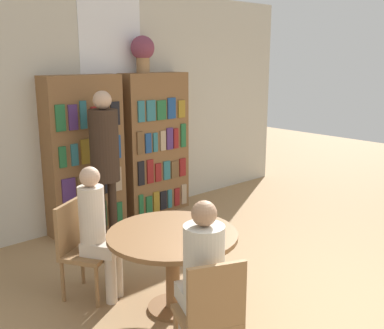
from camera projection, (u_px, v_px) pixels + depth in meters
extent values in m
cube|color=beige|center=(112.00, 107.00, 5.88)|extent=(6.40, 0.06, 3.00)
cube|color=white|center=(111.00, 40.00, 5.65)|extent=(0.90, 0.01, 1.10)
cube|color=brown|center=(84.00, 155.00, 5.51)|extent=(0.97, 0.32, 1.94)
cube|color=olive|center=(66.00, 225.00, 5.32)|extent=(0.10, 0.02, 0.29)
cube|color=olive|center=(76.00, 222.00, 5.40)|extent=(0.08, 0.02, 0.31)
cube|color=tan|center=(86.00, 220.00, 5.48)|extent=(0.09, 0.02, 0.30)
cube|color=tan|center=(95.00, 216.00, 5.57)|extent=(0.11, 0.02, 0.32)
cube|color=#236638|center=(104.00, 214.00, 5.64)|extent=(0.08, 0.02, 0.33)
cube|color=olive|center=(112.00, 214.00, 5.73)|extent=(0.08, 0.02, 0.26)
cube|color=#236638|center=(120.00, 212.00, 5.80)|extent=(0.08, 0.02, 0.26)
cube|color=#4C2D6B|center=(69.00, 190.00, 5.26)|extent=(0.17, 0.02, 0.28)
cube|color=brown|center=(85.00, 187.00, 5.40)|extent=(0.19, 0.02, 0.28)
cube|color=black|center=(101.00, 182.00, 5.54)|extent=(0.18, 0.02, 0.31)
cube|color=tan|center=(115.00, 179.00, 5.67)|extent=(0.17, 0.02, 0.31)
cube|color=#236638|center=(63.00, 157.00, 5.13)|extent=(0.09, 0.02, 0.25)
cube|color=#2D707A|center=(75.00, 155.00, 5.23)|extent=(0.09, 0.02, 0.26)
cube|color=olive|center=(85.00, 152.00, 5.32)|extent=(0.11, 0.02, 0.30)
cube|color=tan|center=(96.00, 149.00, 5.41)|extent=(0.09, 0.02, 0.33)
cube|color=olive|center=(107.00, 151.00, 5.52)|extent=(0.09, 0.02, 0.24)
cube|color=navy|center=(117.00, 147.00, 5.61)|extent=(0.09, 0.02, 0.29)
cube|color=#236638|center=(60.00, 118.00, 5.03)|extent=(0.12, 0.02, 0.30)
cube|color=#4C2D6B|center=(73.00, 117.00, 5.13)|extent=(0.11, 0.02, 0.29)
cube|color=#2D707A|center=(83.00, 115.00, 5.22)|extent=(0.08, 0.02, 0.33)
cube|color=maroon|center=(95.00, 117.00, 5.33)|extent=(0.10, 0.02, 0.25)
cube|color=black|center=(105.00, 116.00, 5.41)|extent=(0.11, 0.02, 0.25)
cube|color=black|center=(115.00, 113.00, 5.50)|extent=(0.12, 0.02, 0.29)
cube|color=brown|center=(155.00, 144.00, 6.22)|extent=(0.97, 0.32, 1.94)
cube|color=#236638|center=(141.00, 205.00, 6.03)|extent=(0.07, 0.02, 0.29)
cube|color=#236638|center=(149.00, 205.00, 6.12)|extent=(0.10, 0.02, 0.24)
cube|color=olive|center=(156.00, 202.00, 6.19)|extent=(0.10, 0.02, 0.28)
cube|color=black|center=(163.00, 200.00, 6.28)|extent=(0.11, 0.02, 0.26)
cube|color=#2D707A|center=(170.00, 199.00, 6.35)|extent=(0.07, 0.02, 0.26)
cube|color=maroon|center=(177.00, 197.00, 6.44)|extent=(0.09, 0.02, 0.26)
cube|color=tan|center=(184.00, 194.00, 6.52)|extent=(0.09, 0.02, 0.29)
cube|color=black|center=(141.00, 173.00, 5.93)|extent=(0.10, 0.02, 0.33)
cube|color=maroon|center=(150.00, 172.00, 6.03)|extent=(0.10, 0.02, 0.33)
cube|color=maroon|center=(158.00, 172.00, 6.13)|extent=(0.09, 0.02, 0.25)
cube|color=#2D707A|center=(167.00, 170.00, 6.22)|extent=(0.11, 0.02, 0.26)
cube|color=brown|center=(174.00, 169.00, 6.32)|extent=(0.12, 0.02, 0.24)
cube|color=maroon|center=(183.00, 167.00, 6.41)|extent=(0.11, 0.02, 0.26)
cube|color=brown|center=(140.00, 143.00, 5.83)|extent=(0.08, 0.02, 0.30)
cube|color=navy|center=(148.00, 143.00, 5.92)|extent=(0.09, 0.02, 0.26)
cube|color=#2D707A|center=(155.00, 142.00, 6.00)|extent=(0.07, 0.02, 0.26)
cube|color=tan|center=(163.00, 141.00, 6.08)|extent=(0.08, 0.02, 0.27)
cube|color=#4C2D6B|center=(170.00, 139.00, 6.16)|extent=(0.11, 0.02, 0.30)
cube|color=maroon|center=(176.00, 138.00, 6.23)|extent=(0.08, 0.02, 0.28)
cube|color=#236638|center=(183.00, 135.00, 6.31)|extent=(0.09, 0.02, 0.33)
cube|color=#2D707A|center=(141.00, 112.00, 5.76)|extent=(0.10, 0.02, 0.27)
cube|color=#2D707A|center=(151.00, 111.00, 5.86)|extent=(0.14, 0.02, 0.27)
cube|color=#236638|center=(161.00, 110.00, 5.98)|extent=(0.15, 0.02, 0.26)
cube|color=navy|center=(172.00, 108.00, 6.09)|extent=(0.13, 0.02, 0.28)
cube|color=olive|center=(182.00, 109.00, 6.21)|extent=(0.12, 0.02, 0.24)
cylinder|color=#997047|center=(143.00, 65.00, 5.86)|extent=(0.17, 0.17, 0.20)
sphere|color=brown|center=(143.00, 48.00, 5.81)|extent=(0.31, 0.31, 0.31)
cylinder|color=brown|center=(173.00, 307.00, 3.92)|extent=(0.44, 0.44, 0.03)
cylinder|color=brown|center=(173.00, 272.00, 3.84)|extent=(0.12, 0.12, 0.64)
cylinder|color=brown|center=(172.00, 235.00, 3.76)|extent=(1.10, 1.10, 0.04)
cube|color=olive|center=(207.00, 316.00, 3.08)|extent=(0.52, 0.52, 0.04)
cube|color=olive|center=(217.00, 297.00, 2.86)|extent=(0.38, 0.19, 0.45)
cylinder|color=olive|center=(219.00, 326.00, 3.34)|extent=(0.04, 0.04, 0.39)
cube|color=olive|center=(88.00, 254.00, 4.06)|extent=(0.55, 0.55, 0.04)
cube|color=olive|center=(69.00, 226.00, 4.05)|extent=(0.36, 0.24, 0.45)
cylinder|color=olive|center=(115.00, 270.00, 4.22)|extent=(0.04, 0.04, 0.39)
cylinder|color=olive|center=(97.00, 287.00, 3.90)|extent=(0.04, 0.04, 0.39)
cylinder|color=olive|center=(82.00, 265.00, 4.32)|extent=(0.04, 0.04, 0.39)
cylinder|color=olive|center=(63.00, 281.00, 4.00)|extent=(0.04, 0.04, 0.39)
cube|color=beige|center=(102.00, 248.00, 4.00)|extent=(0.36, 0.39, 0.12)
cylinder|color=beige|center=(92.00, 214.00, 3.95)|extent=(0.23, 0.23, 0.50)
sphere|color=tan|center=(90.00, 177.00, 3.87)|extent=(0.18, 0.18, 0.18)
cylinder|color=beige|center=(117.00, 274.00, 4.09)|extent=(0.10, 0.10, 0.43)
cylinder|color=beige|center=(111.00, 281.00, 3.98)|extent=(0.10, 0.10, 0.43)
cube|color=beige|center=(200.00, 296.00, 3.19)|extent=(0.39, 0.41, 0.12)
cylinder|color=beige|center=(204.00, 260.00, 3.05)|extent=(0.28, 0.28, 0.50)
sphere|color=#A37A5B|center=(204.00, 213.00, 2.97)|extent=(0.17, 0.17, 0.17)
cylinder|color=beige|center=(184.00, 323.00, 3.34)|extent=(0.10, 0.10, 0.43)
cylinder|color=beige|center=(204.00, 320.00, 3.39)|extent=(0.10, 0.10, 0.43)
cylinder|color=#332319|center=(102.00, 213.00, 5.22)|extent=(0.10, 0.10, 0.76)
cylinder|color=#332319|center=(113.00, 210.00, 5.32)|extent=(0.10, 0.10, 0.76)
cylinder|color=#332319|center=(104.00, 146.00, 5.08)|extent=(0.33, 0.33, 0.82)
sphere|color=tan|center=(102.00, 100.00, 4.96)|extent=(0.21, 0.21, 0.21)
cylinder|color=#332319|center=(98.00, 124.00, 5.31)|extent=(0.07, 0.30, 0.07)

